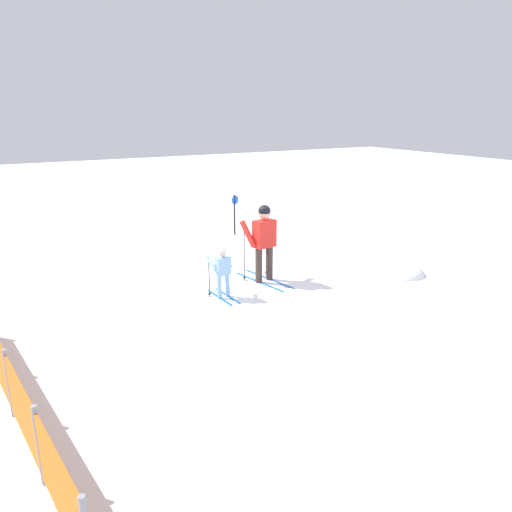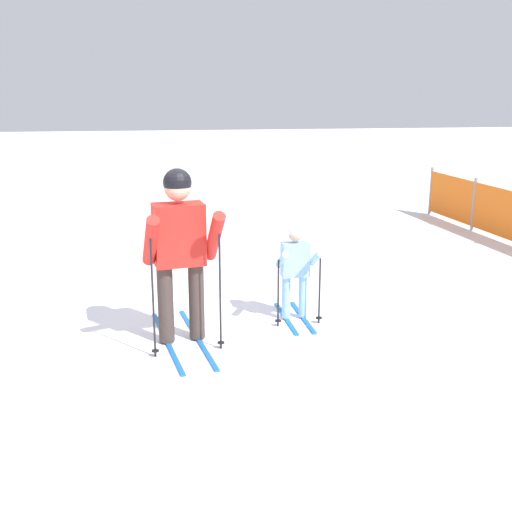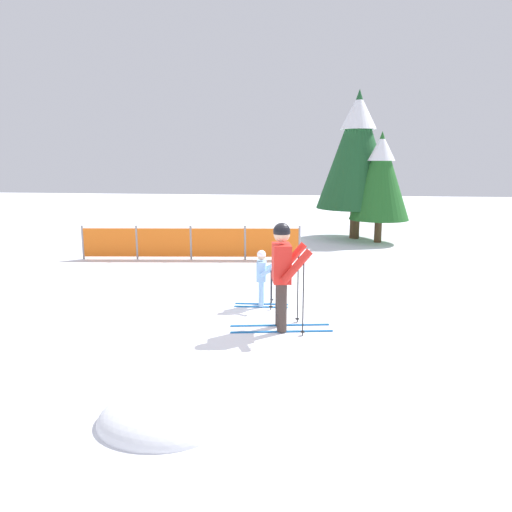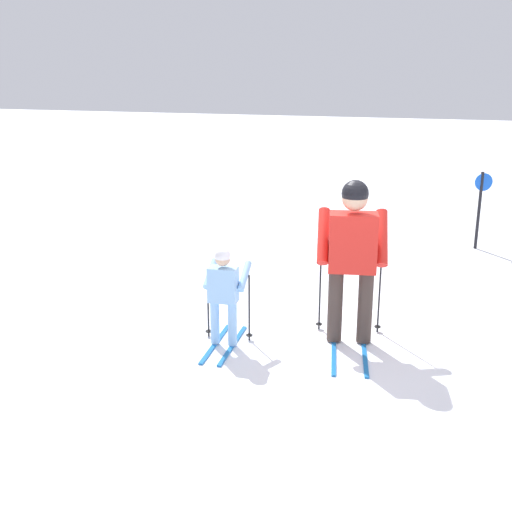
{
  "view_description": "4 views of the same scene",
  "coord_description": "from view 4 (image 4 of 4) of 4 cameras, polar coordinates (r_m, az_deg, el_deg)",
  "views": [
    {
      "loc": [
        -8.93,
        5.36,
        3.78
      ],
      "look_at": [
        0.12,
        0.22,
        0.68
      ],
      "focal_mm": 35.0,
      "sensor_mm": 36.0,
      "label": 1
    },
    {
      "loc": [
        6.39,
        -0.18,
        2.53
      ],
      "look_at": [
        0.15,
        0.69,
        0.82
      ],
      "focal_mm": 45.0,
      "sensor_mm": 36.0,
      "label": 2
    },
    {
      "loc": [
        0.85,
        -7.85,
        2.74
      ],
      "look_at": [
        -0.24,
        0.84,
        1.02
      ],
      "focal_mm": 35.0,
      "sensor_mm": 36.0,
      "label": 3
    },
    {
      "loc": [
        -6.04,
        -0.93,
        2.86
      ],
      "look_at": [
        -0.01,
        0.86,
        0.97
      ],
      "focal_mm": 45.0,
      "sensor_mm": 36.0,
      "label": 4
    }
  ],
  "objects": [
    {
      "name": "skier_child",
      "position": [
        6.63,
        -2.89,
        -2.96
      ],
      "size": [
        1.02,
        0.53,
        1.07
      ],
      "rotation": [
        0.0,
        0.0,
        0.05
      ],
      "color": "#1966B2",
      "rests_on": "ground_plane"
    },
    {
      "name": "trail_marker",
      "position": [
        10.74,
        19.33,
        4.62
      ],
      "size": [
        0.12,
        0.27,
        1.24
      ],
      "color": "black",
      "rests_on": "ground_plane"
    },
    {
      "name": "ground_plane",
      "position": [
        6.74,
        7.1,
        -8.47
      ],
      "size": [
        60.0,
        60.0,
        0.0
      ],
      "primitive_type": "plane",
      "color": "white"
    },
    {
      "name": "skier_adult",
      "position": [
        6.66,
        8.58,
        0.71
      ],
      "size": [
        1.69,
        0.8,
        1.75
      ],
      "rotation": [
        0.0,
        0.0,
        0.17
      ],
      "color": "#1966B2",
      "rests_on": "ground_plane"
    }
  ]
}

